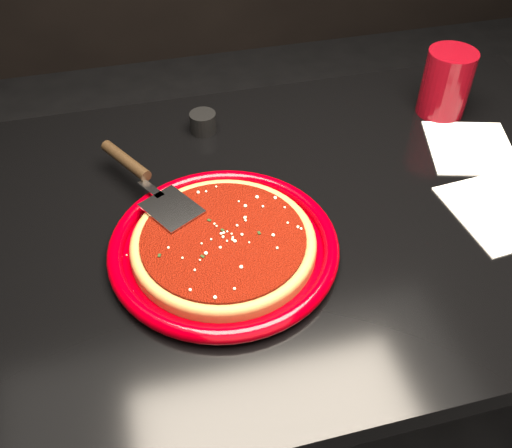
{
  "coord_description": "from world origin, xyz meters",
  "views": [
    {
      "loc": [
        -0.28,
        -0.68,
        1.41
      ],
      "look_at": [
        -0.12,
        -0.04,
        0.77
      ],
      "focal_mm": 40.0,
      "sensor_mm": 36.0,
      "label": 1
    }
  ],
  "objects": [
    {
      "name": "basil_flecks",
      "position": [
        -0.18,
        -0.07,
        0.79
      ],
      "size": [
        0.23,
        0.23,
        0.0
      ],
      "primitive_type": null,
      "color": "black",
      "rests_on": "plate"
    },
    {
      "name": "ramekin",
      "position": [
        -0.15,
        0.27,
        0.77
      ],
      "size": [
        0.06,
        0.06,
        0.04
      ],
      "primitive_type": "cylinder",
      "rotation": [
        0.0,
        0.0,
        -0.2
      ],
      "color": "black",
      "rests_on": "table"
    },
    {
      "name": "floor",
      "position": [
        0.0,
        0.0,
        -0.01
      ],
      "size": [
        4.0,
        4.0,
        0.01
      ],
      "primitive_type": "cube",
      "color": "black",
      "rests_on": "ground"
    },
    {
      "name": "pizza_crust_rim",
      "position": [
        -0.18,
        -0.07,
        0.77
      ],
      "size": [
        0.38,
        0.38,
        0.02
      ],
      "primitive_type": "torus",
      "rotation": [
        0.0,
        0.0,
        -0.42
      ],
      "color": "brown",
      "rests_on": "plate"
    },
    {
      "name": "pizza_sauce",
      "position": [
        -0.18,
        -0.07,
        0.78
      ],
      "size": [
        0.34,
        0.34,
        0.01
      ],
      "primitive_type": "cylinder",
      "rotation": [
        0.0,
        0.0,
        -0.42
      ],
      "color": "#671006",
      "rests_on": "plate"
    },
    {
      "name": "pizza_crust",
      "position": [
        -0.18,
        -0.07,
        0.77
      ],
      "size": [
        0.38,
        0.38,
        0.01
      ],
      "primitive_type": "cylinder",
      "rotation": [
        0.0,
        0.0,
        -0.42
      ],
      "color": "brown",
      "rests_on": "plate"
    },
    {
      "name": "pizza_server",
      "position": [
        -0.27,
        0.08,
        0.79
      ],
      "size": [
        0.23,
        0.31,
        0.02
      ],
      "primitive_type": null,
      "rotation": [
        0.0,
        0.0,
        0.52
      ],
      "color": "#AEB0B5",
      "rests_on": "plate"
    },
    {
      "name": "napkin_a",
      "position": [
        0.31,
        -0.09,
        0.75
      ],
      "size": [
        0.19,
        0.19,
        0.0
      ],
      "primitive_type": "cube",
      "rotation": [
        0.0,
        0.0,
        0.08
      ],
      "color": "silver",
      "rests_on": "table"
    },
    {
      "name": "napkin_b",
      "position": [
        0.34,
        0.08,
        0.75
      ],
      "size": [
        0.2,
        0.21,
        0.0
      ],
      "primitive_type": "cube",
      "rotation": [
        0.0,
        0.0,
        -0.28
      ],
      "color": "silver",
      "rests_on": "table"
    },
    {
      "name": "cup",
      "position": [
        0.34,
        0.21,
        0.82
      ],
      "size": [
        0.13,
        0.13,
        0.14
      ],
      "primitive_type": "cylinder",
      "rotation": [
        0.0,
        0.0,
        0.37
      ],
      "color": "maroon",
      "rests_on": "table"
    },
    {
      "name": "plate",
      "position": [
        -0.18,
        -0.07,
        0.76
      ],
      "size": [
        0.48,
        0.48,
        0.03
      ],
      "primitive_type": "cylinder",
      "rotation": [
        0.0,
        0.0,
        -0.42
      ],
      "color": "#800007",
      "rests_on": "table"
    },
    {
      "name": "table",
      "position": [
        0.0,
        0.0,
        0.38
      ],
      "size": [
        1.2,
        0.8,
        0.75
      ],
      "primitive_type": "cube",
      "color": "black",
      "rests_on": "floor"
    },
    {
      "name": "parmesan_dusting",
      "position": [
        -0.18,
        -0.07,
        0.79
      ],
      "size": [
        0.25,
        0.25,
        0.01
      ],
      "primitive_type": null,
      "color": "beige",
      "rests_on": "plate"
    }
  ]
}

